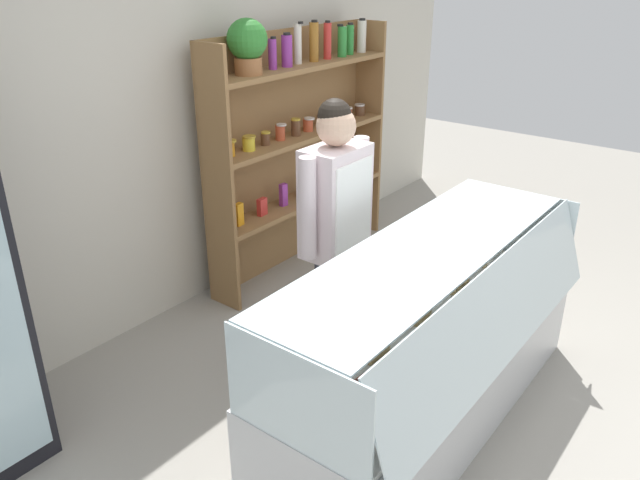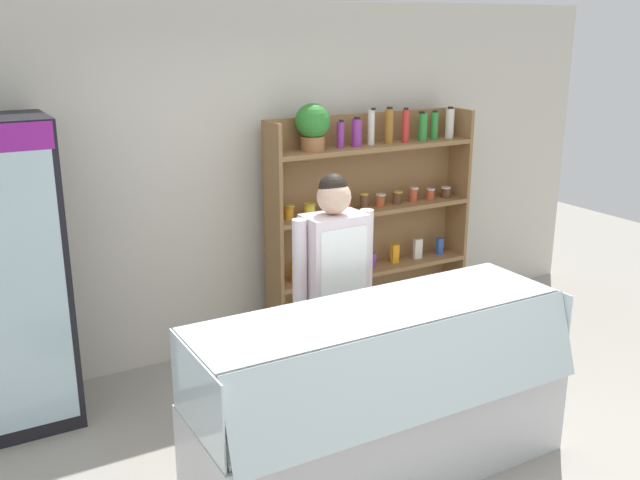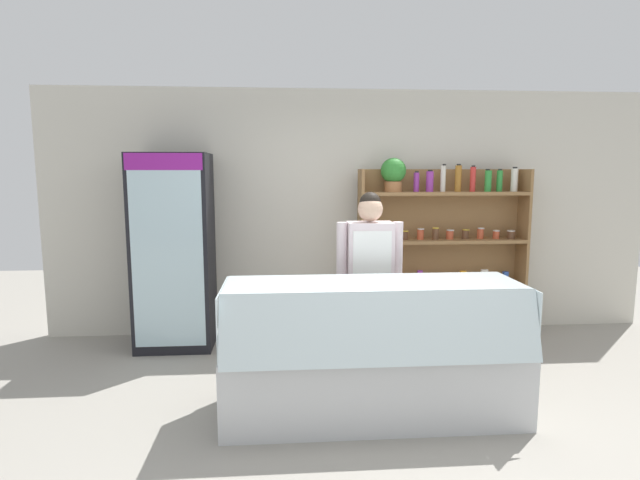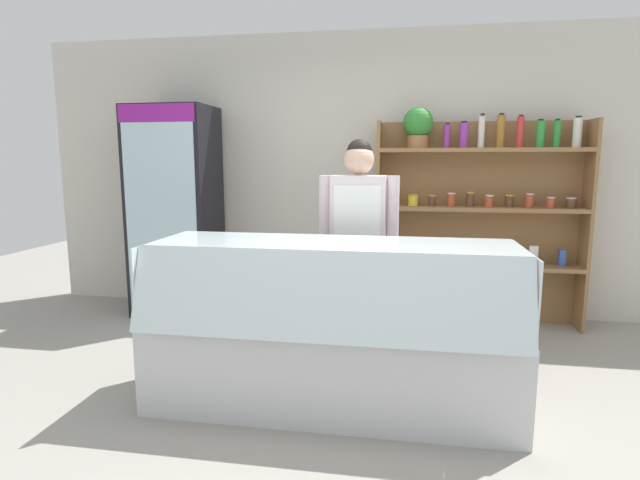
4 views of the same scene
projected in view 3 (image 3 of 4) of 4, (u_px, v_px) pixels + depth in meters
The scene contains 6 objects.
ground_plane at pixel (395, 420), 3.67m from camera, with size 12.00×12.00×0.00m, color gray.
back_wall at pixel (354, 213), 5.62m from camera, with size 6.80×0.10×2.70m, color beige.
drinks_fridge at pixel (174, 252), 5.10m from camera, with size 0.76×0.61×2.00m.
shelving_unit at pixel (436, 237), 5.44m from camera, with size 1.83×0.29×1.96m.
deli_display_case at pixel (372, 374), 3.73m from camera, with size 2.20×0.81×1.01m.
shop_clerk at pixel (370, 270), 4.32m from camera, with size 0.58×0.25×1.64m.
Camera 3 is at (-0.81, -3.40, 1.82)m, focal length 28.00 mm.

